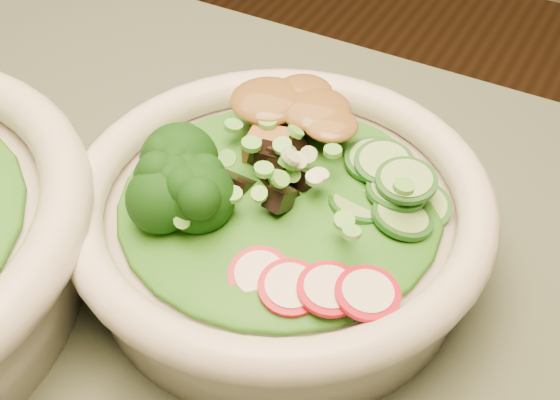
% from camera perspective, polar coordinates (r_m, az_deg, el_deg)
% --- Properties ---
extents(salad_bowl, '(0.25, 0.25, 0.07)m').
position_cam_1_polar(salad_bowl, '(0.46, 0.00, -1.70)').
color(salad_bowl, silver).
rests_on(salad_bowl, dining_table).
extents(lettuce_bed, '(0.19, 0.19, 0.02)m').
position_cam_1_polar(lettuce_bed, '(0.45, 0.00, 0.09)').
color(lettuce_bed, '#1F6715').
rests_on(lettuce_bed, salad_bowl).
extents(broccoli_florets, '(0.09, 0.09, 0.04)m').
position_cam_1_polar(broccoli_florets, '(0.44, -7.50, 1.50)').
color(broccoli_florets, black).
rests_on(broccoli_florets, salad_bowl).
extents(radish_slices, '(0.11, 0.07, 0.02)m').
position_cam_1_polar(radish_slices, '(0.40, -0.03, -5.56)').
color(radish_slices, '#B20D23').
rests_on(radish_slices, salad_bowl).
extents(cucumber_slices, '(0.08, 0.08, 0.03)m').
position_cam_1_polar(cucumber_slices, '(0.44, 7.81, 0.73)').
color(cucumber_slices, '#8DC26C').
rests_on(cucumber_slices, salad_bowl).
extents(mushroom_heap, '(0.08, 0.08, 0.04)m').
position_cam_1_polar(mushroom_heap, '(0.45, 0.07, 2.24)').
color(mushroom_heap, black).
rests_on(mushroom_heap, salad_bowl).
extents(tofu_cubes, '(0.10, 0.08, 0.03)m').
position_cam_1_polar(tofu_cubes, '(0.49, 0.51, 5.71)').
color(tofu_cubes, brown).
rests_on(tofu_cubes, salad_bowl).
extents(peanut_sauce, '(0.06, 0.05, 0.01)m').
position_cam_1_polar(peanut_sauce, '(0.48, 0.52, 6.86)').
color(peanut_sauce, brown).
rests_on(peanut_sauce, tofu_cubes).
extents(scallion_garnish, '(0.18, 0.18, 0.02)m').
position_cam_1_polar(scallion_garnish, '(0.43, 0.00, 2.19)').
color(scallion_garnish, '#5EB941').
rests_on(scallion_garnish, salad_bowl).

